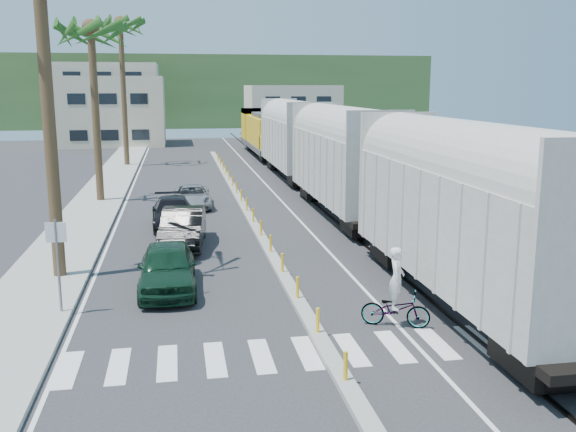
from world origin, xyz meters
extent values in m
plane|color=#28282B|center=(0.00, 0.00, 0.00)|extent=(140.00, 140.00, 0.00)
cube|color=gray|center=(-8.50, 25.00, 0.07)|extent=(3.00, 90.00, 0.15)
cube|color=black|center=(4.28, 28.00, 0.03)|extent=(0.12, 100.00, 0.06)
cube|color=black|center=(5.72, 28.00, 0.03)|extent=(0.12, 100.00, 0.06)
cube|color=gray|center=(0.00, 20.00, 0.07)|extent=(0.45, 60.00, 0.15)
cylinder|color=yellow|center=(0.00, -4.00, 0.50)|extent=(0.10, 0.10, 0.70)
cylinder|color=yellow|center=(0.00, -1.00, 0.50)|extent=(0.10, 0.10, 0.70)
cylinder|color=yellow|center=(0.00, 2.00, 0.50)|extent=(0.10, 0.10, 0.70)
cylinder|color=yellow|center=(0.00, 5.00, 0.50)|extent=(0.10, 0.10, 0.70)
cylinder|color=yellow|center=(0.00, 8.00, 0.50)|extent=(0.10, 0.10, 0.70)
cylinder|color=yellow|center=(0.00, 11.00, 0.50)|extent=(0.10, 0.10, 0.70)
cylinder|color=yellow|center=(0.00, 14.00, 0.50)|extent=(0.10, 0.10, 0.70)
cylinder|color=yellow|center=(0.00, 17.00, 0.50)|extent=(0.10, 0.10, 0.70)
cylinder|color=yellow|center=(0.00, 20.00, 0.50)|extent=(0.10, 0.10, 0.70)
cylinder|color=yellow|center=(0.00, 23.00, 0.50)|extent=(0.10, 0.10, 0.70)
cylinder|color=yellow|center=(0.00, 26.00, 0.50)|extent=(0.10, 0.10, 0.70)
cylinder|color=yellow|center=(0.00, 29.00, 0.50)|extent=(0.10, 0.10, 0.70)
cylinder|color=yellow|center=(0.00, 32.00, 0.50)|extent=(0.10, 0.10, 0.70)
cylinder|color=yellow|center=(0.00, 35.00, 0.50)|extent=(0.10, 0.10, 0.70)
cylinder|color=yellow|center=(0.00, 38.00, 0.50)|extent=(0.10, 0.10, 0.70)
cylinder|color=yellow|center=(0.00, 41.00, 0.50)|extent=(0.10, 0.10, 0.70)
cube|color=silver|center=(0.00, -2.00, 0.01)|extent=(14.00, 2.20, 0.01)
cube|color=silver|center=(-6.80, 25.00, 0.00)|extent=(0.12, 90.00, 0.01)
cube|color=silver|center=(2.50, 25.00, 0.00)|extent=(0.12, 90.00, 0.01)
cube|color=#A4A196|center=(5.00, 0.68, 2.70)|extent=(3.00, 12.88, 3.40)
cylinder|color=#A4A196|center=(5.00, 0.68, 4.40)|extent=(2.90, 12.58, 2.90)
cube|color=black|center=(5.00, 0.68, 0.50)|extent=(2.60, 12.88, 1.00)
cube|color=#A4A196|center=(5.00, 15.68, 2.70)|extent=(3.00, 12.88, 3.40)
cylinder|color=#A4A196|center=(5.00, 15.68, 4.40)|extent=(2.90, 12.58, 2.90)
cube|color=black|center=(5.00, 15.68, 0.50)|extent=(2.60, 12.88, 1.00)
cube|color=#A4A196|center=(5.00, 30.68, 2.70)|extent=(3.00, 12.88, 3.40)
cylinder|color=#A4A196|center=(5.00, 30.68, 4.40)|extent=(2.90, 12.58, 2.90)
cube|color=black|center=(5.00, 30.68, 0.50)|extent=(2.60, 12.88, 1.00)
cube|color=#4C4C4F|center=(5.00, 46.68, 1.05)|extent=(3.00, 17.00, 0.50)
cube|color=gold|center=(5.00, 45.68, 2.60)|extent=(2.70, 12.24, 2.60)
cube|color=gold|center=(5.00, 52.46, 2.90)|extent=(3.00, 3.74, 3.20)
cube|color=black|center=(5.00, 46.68, 0.45)|extent=(2.60, 13.60, 0.90)
cylinder|color=brown|center=(-8.00, 6.00, 5.50)|extent=(0.44, 0.44, 11.00)
cylinder|color=brown|center=(-8.30, 22.00, 5.00)|extent=(0.44, 0.44, 10.00)
sphere|color=#26531A|center=(-8.30, 22.00, 10.15)|extent=(3.20, 3.20, 3.20)
cylinder|color=brown|center=(-8.00, 40.00, 6.00)|extent=(0.44, 0.44, 12.00)
sphere|color=#26531A|center=(-8.00, 40.00, 12.15)|extent=(3.20, 3.20, 3.20)
cylinder|color=slate|center=(-7.30, 2.00, 1.50)|extent=(0.08, 0.08, 3.00)
cube|color=silver|center=(-7.30, 2.00, 2.60)|extent=(0.60, 0.04, 0.60)
cube|color=#B6AE91|center=(-11.00, 62.00, 4.00)|extent=(12.00, 10.00, 8.00)
cube|color=#B6AE91|center=(-13.00, 78.00, 5.00)|extent=(14.00, 12.00, 10.00)
cube|color=#B6AE91|center=(12.00, 70.00, 3.50)|extent=(12.00, 10.00, 7.00)
cube|color=#385628|center=(0.00, 100.00, 6.00)|extent=(80.00, 20.00, 12.00)
imported|color=#10311E|center=(-4.13, 3.99, 0.81)|extent=(1.96, 4.76, 1.61)
imported|color=black|center=(-3.53, 10.10, 0.83)|extent=(2.69, 5.35, 1.66)
imported|color=black|center=(-3.96, 14.09, 0.73)|extent=(2.37, 5.16, 1.46)
imported|color=#9B9DA0|center=(-2.90, 19.37, 0.63)|extent=(2.14, 4.55, 1.26)
imported|color=#9EA0A5|center=(2.40, -0.58, 0.52)|extent=(2.15, 2.49, 1.04)
imported|color=silver|center=(2.40, -0.58, 1.46)|extent=(0.98, 0.92, 1.82)
camera|label=1|loc=(-3.68, -17.41, 6.84)|focal=40.00mm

